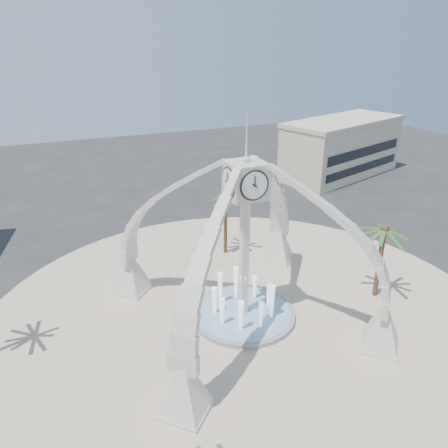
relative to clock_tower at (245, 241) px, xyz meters
name	(u,v)px	position (x,y,z in m)	size (l,w,h in m)	color
ground	(243,316)	(0.00, 0.00, -6.49)	(140.00, 140.00, 0.00)	#282828
plaza	(243,316)	(0.00, 0.00, -6.46)	(40.00, 40.00, 0.06)	tan
clock_tower	(245,241)	(0.00, 0.00, 0.00)	(17.94, 17.94, 16.30)	silver
fountain	(243,313)	(0.00, 0.00, -6.20)	(8.00, 8.00, 3.62)	gray
building_ne	(341,148)	(30.00, 28.00, -2.18)	(21.87, 14.17, 8.60)	#C2B397
palm_east	(385,230)	(11.41, -1.64, -0.48)	(5.39, 5.39, 6.91)	brown
palm_north	(225,196)	(3.05, 10.46, -0.49)	(4.33, 4.33, 6.82)	brown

